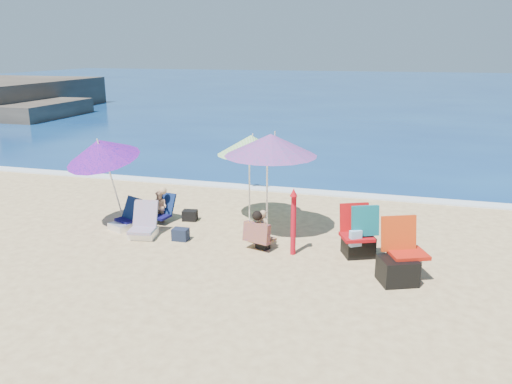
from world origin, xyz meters
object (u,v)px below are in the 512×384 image
(umbrella_turquoise, at_px, (271,145))
(chair_rainbow, at_px, (144,228))
(umbrella_blue, at_px, (101,150))
(umbrella_striped, at_px, (251,145))
(camp_chair_left, at_px, (399,263))
(person_center, at_px, (260,230))
(chair_navy, at_px, (125,220))
(camp_chair_right, at_px, (359,237))
(person_left, at_px, (161,207))
(furled_umbrella, at_px, (293,218))

(umbrella_turquoise, relative_size, chair_rainbow, 3.17)
(umbrella_turquoise, bearing_deg, umbrella_blue, -170.52)
(umbrella_striped, height_order, camp_chair_left, umbrella_striped)
(camp_chair_left, xyz_separation_m, person_center, (-2.73, 0.78, 0.07))
(chair_navy, height_order, chair_rainbow, chair_rainbow)
(chair_rainbow, relative_size, camp_chair_right, 0.73)
(camp_chair_left, bearing_deg, camp_chair_right, 129.38)
(umbrella_turquoise, distance_m, camp_chair_left, 3.62)
(umbrella_turquoise, bearing_deg, umbrella_striped, 130.06)
(umbrella_turquoise, distance_m, person_left, 3.12)
(furled_umbrella, bearing_deg, person_center, 170.44)
(camp_chair_left, distance_m, person_left, 5.69)
(furled_umbrella, bearing_deg, umbrella_turquoise, 125.85)
(furled_umbrella, relative_size, person_left, 1.66)
(camp_chair_left, height_order, person_center, camp_chair_left)
(chair_navy, distance_m, camp_chair_right, 5.26)
(umbrella_turquoise, bearing_deg, camp_chair_left, -31.15)
(umbrella_striped, distance_m, chair_rainbow, 3.04)
(camp_chair_left, relative_size, person_center, 1.34)
(chair_navy, height_order, camp_chair_left, camp_chair_left)
(umbrella_striped, height_order, person_center, umbrella_striped)
(camp_chair_right, bearing_deg, umbrella_striped, 150.24)
(umbrella_blue, distance_m, chair_navy, 1.69)
(furled_umbrella, xyz_separation_m, camp_chair_left, (2.03, -0.66, -0.43))
(umbrella_turquoise, xyz_separation_m, chair_rainbow, (-2.61, -0.90, -1.80))
(camp_chair_right, xyz_separation_m, person_center, (-1.95, -0.16, 0.01))
(camp_chair_left, xyz_separation_m, camp_chair_right, (-0.78, 0.95, 0.06))
(person_center, distance_m, person_left, 2.86)
(umbrella_blue, relative_size, chair_navy, 2.67)
(umbrella_blue, bearing_deg, umbrella_turquoise, 9.48)
(umbrella_striped, height_order, furled_umbrella, umbrella_striped)
(chair_navy, distance_m, camp_chair_left, 6.14)
(umbrella_blue, bearing_deg, chair_navy, 16.08)
(camp_chair_right, bearing_deg, person_center, -175.22)
(umbrella_blue, height_order, furled_umbrella, umbrella_blue)
(camp_chair_left, bearing_deg, chair_rainbow, 171.90)
(chair_navy, relative_size, camp_chair_left, 0.75)
(umbrella_blue, bearing_deg, person_center, -4.06)
(umbrella_striped, xyz_separation_m, camp_chair_right, (2.64, -1.51, -1.43))
(person_center, height_order, person_left, person_left)
(chair_navy, relative_size, person_left, 0.99)
(furled_umbrella, height_order, person_left, furled_umbrella)
(umbrella_blue, distance_m, person_center, 3.97)
(person_left, bearing_deg, chair_navy, -136.21)
(umbrella_turquoise, distance_m, person_center, 1.82)
(umbrella_turquoise, height_order, chair_navy, umbrella_turquoise)
(furled_umbrella, distance_m, person_center, 0.80)
(chair_navy, height_order, camp_chair_right, camp_chair_right)
(umbrella_turquoise, bearing_deg, camp_chair_right, -19.94)
(chair_rainbow, relative_size, person_center, 0.95)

